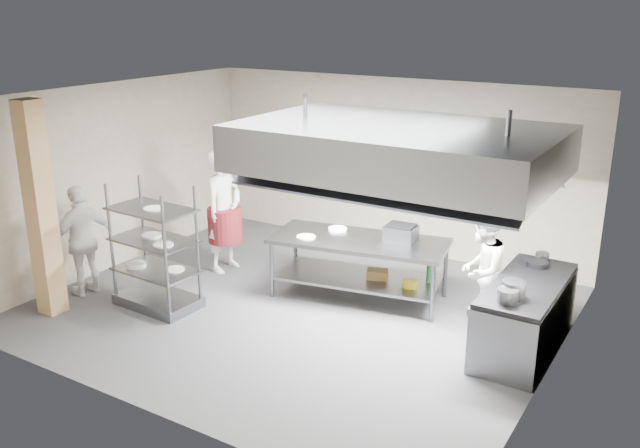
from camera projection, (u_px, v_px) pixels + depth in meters
The scene contains 23 objects.
floor at pixel (298, 308), 9.72m from camera, with size 7.00×7.00×0.00m, color #39393C.
ceiling at pixel (295, 98), 8.79m from camera, with size 7.00×7.00×0.00m, color silver.
wall_back at pixel (392, 166), 11.69m from camera, with size 7.00×7.00×0.00m, color gray.
wall_left at pixel (117, 176), 11.00m from camera, with size 6.00×6.00×0.00m, color gray.
wall_right at pixel (559, 255), 7.52m from camera, with size 6.00×6.00×0.00m, color gray.
column at pixel (41, 210), 9.16m from camera, with size 0.30×0.30×3.00m, color tan.
exhaust_hood at pixel (398, 148), 8.66m from camera, with size 4.00×2.50×0.60m, color gray.
hood_strip_a at pixel (337, 165), 9.20m from camera, with size 1.60×0.12×0.04m, color white.
hood_strip_b at pixel (463, 182), 8.31m from camera, with size 1.60×0.12×0.04m, color white.
wall_shelf at pixel (491, 181), 10.66m from camera, with size 1.50×0.28×0.04m, color gray.
island at pixel (359, 268), 9.97m from camera, with size 2.56×1.07×0.91m, color slate, non-canonical shape.
island_worktop at pixel (359, 241), 9.84m from camera, with size 2.56×1.07×0.06m, color gray.
island_undershelf at pixel (358, 278), 10.02m from camera, with size 2.35×0.96×0.04m, color slate.
pass_rack at pixel (154, 247), 9.54m from camera, with size 1.20×0.70×1.80m, color gray, non-canonical shape.
cooking_range at pixel (525, 318), 8.47m from camera, with size 0.80×2.00×0.84m, color gray.
range_top at pixel (528, 285), 8.33m from camera, with size 0.78×1.96×0.06m, color black.
chef_head at pixel (224, 212), 10.85m from camera, with size 0.72×0.47×1.98m, color silver.
chef_line at pixel (482, 271), 8.90m from camera, with size 0.80×0.62×1.64m, color white.
chef_plating at pixel (83, 240), 9.99m from camera, with size 0.98×0.41×1.67m, color silver.
griddle at pixel (401, 233), 9.74m from camera, with size 0.44×0.34×0.22m, color slate.
wicker_basket at pixel (377, 274), 9.92m from camera, with size 0.31×0.21×0.13m, color brown.
stockpot at pixel (513, 289), 7.89m from camera, with size 0.28×0.28×0.19m, color gray.
plate_stack at pixel (156, 268), 9.64m from camera, with size 0.28×0.28×0.05m, color white.
Camera 1 is at (4.92, -7.39, 4.16)m, focal length 38.00 mm.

